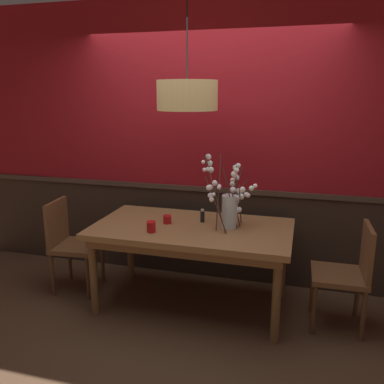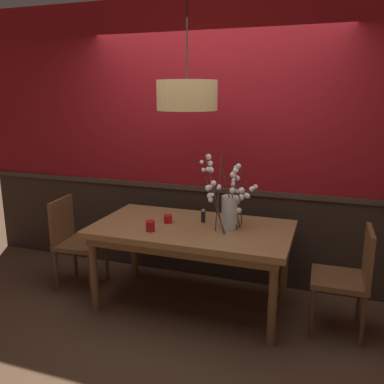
% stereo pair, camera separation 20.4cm
% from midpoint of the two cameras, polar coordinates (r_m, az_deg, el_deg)
% --- Properties ---
extents(ground_plane, '(24.00, 24.00, 0.00)m').
position_cam_midpoint_polar(ground_plane, '(3.93, -1.55, -15.52)').
color(ground_plane, '#4C3321').
extents(back_wall, '(5.48, 0.14, 2.82)m').
position_cam_midpoint_polar(back_wall, '(4.12, 1.16, 6.54)').
color(back_wall, '#2D2119').
rests_on(back_wall, ground).
extents(dining_table, '(1.75, 0.96, 0.77)m').
position_cam_midpoint_polar(dining_table, '(3.64, -1.62, -6.11)').
color(dining_table, olive).
rests_on(dining_table, ground).
extents(chair_far_side_left, '(0.46, 0.40, 0.93)m').
position_cam_midpoint_polar(chair_far_side_left, '(4.59, -1.14, -3.96)').
color(chair_far_side_left, brown).
rests_on(chair_far_side_left, ground).
extents(chair_far_side_right, '(0.46, 0.38, 0.88)m').
position_cam_midpoint_polar(chair_far_side_right, '(4.45, 4.92, -4.75)').
color(chair_far_side_right, brown).
rests_on(chair_far_side_right, ground).
extents(chair_head_west_end, '(0.46, 0.46, 0.91)m').
position_cam_midpoint_polar(chair_head_west_end, '(4.22, -18.21, -6.50)').
color(chair_head_west_end, brown).
rests_on(chair_head_west_end, ground).
extents(chair_head_east_end, '(0.44, 0.44, 0.90)m').
position_cam_midpoint_polar(chair_head_east_end, '(3.57, 19.65, -10.38)').
color(chair_head_east_end, brown).
rests_on(chair_head_east_end, ground).
extents(vase_with_blossoms, '(0.45, 0.48, 0.65)m').
position_cam_midpoint_polar(vase_with_blossoms, '(3.52, 3.62, -1.65)').
color(vase_with_blossoms, silver).
rests_on(vase_with_blossoms, dining_table).
extents(candle_holder_nearer_center, '(0.08, 0.08, 0.09)m').
position_cam_midpoint_polar(candle_holder_nearer_center, '(3.48, -7.45, -4.88)').
color(candle_holder_nearer_center, red).
rests_on(candle_holder_nearer_center, dining_table).
extents(candle_holder_nearer_edge, '(0.08, 0.08, 0.07)m').
position_cam_midpoint_polar(candle_holder_nearer_edge, '(3.69, -5.08, -3.85)').
color(candle_holder_nearer_edge, red).
rests_on(candle_holder_nearer_edge, dining_table).
extents(condiment_bottle, '(0.04, 0.04, 0.12)m').
position_cam_midpoint_polar(condiment_bottle, '(3.71, -0.10, -3.41)').
color(condiment_bottle, black).
rests_on(condiment_bottle, dining_table).
extents(pendant_lamp, '(0.50, 0.50, 1.04)m').
position_cam_midpoint_polar(pendant_lamp, '(3.41, -2.44, 13.42)').
color(pendant_lamp, tan).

